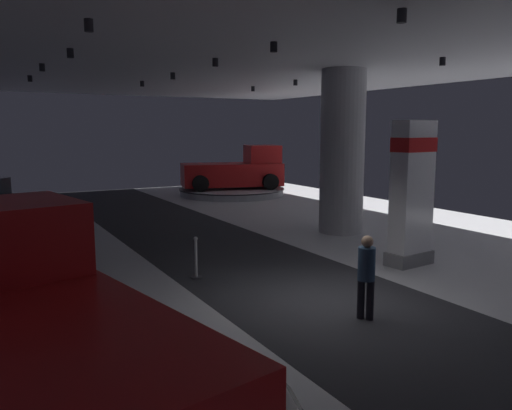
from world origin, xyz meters
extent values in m
cube|color=silver|center=(0.00, 0.00, -0.03)|extent=(24.00, 44.00, 0.05)
cube|color=#2D2D33|center=(0.00, 0.00, 0.00)|extent=(4.40, 44.00, 0.01)
cube|color=silver|center=(0.00, 0.00, 5.55)|extent=(24.00, 44.00, 0.10)
cylinder|color=black|center=(-4.19, 1.45, 5.32)|extent=(0.16, 0.16, 0.22)
cylinder|color=black|center=(-3.91, 5.07, 5.32)|extent=(0.16, 0.16, 0.22)
cylinder|color=black|center=(-4.15, 8.44, 5.32)|extent=(0.16, 0.16, 0.22)
cylinder|color=black|center=(-4.12, 12.20, 5.32)|extent=(0.16, 0.16, 0.22)
cylinder|color=black|center=(0.07, -1.79, 5.32)|extent=(0.16, 0.16, 0.22)
cylinder|color=black|center=(-0.12, 1.90, 5.32)|extent=(0.16, 0.16, 0.22)
cylinder|color=black|center=(-0.17, 4.90, 5.32)|extent=(0.16, 0.16, 0.22)
cylinder|color=black|center=(0.04, 8.84, 5.32)|extent=(0.16, 0.16, 0.22)
cylinder|color=black|center=(0.00, 12.26, 5.32)|extent=(0.16, 0.16, 0.22)
cylinder|color=black|center=(5.09, 1.75, 5.32)|extent=(0.16, 0.16, 0.22)
cylinder|color=black|center=(5.33, 5.47, 5.32)|extent=(0.16, 0.16, 0.22)
cylinder|color=black|center=(5.07, 8.87, 5.32)|extent=(0.16, 0.16, 0.22)
cylinder|color=black|center=(5.08, 12.32, 5.32)|extent=(0.16, 0.16, 0.22)
cylinder|color=#ADADB2|center=(4.85, 5.61, 2.75)|extent=(1.49, 1.49, 5.50)
cube|color=slate|center=(3.68, 1.28, 0.17)|extent=(1.32, 0.77, 0.35)
cube|color=white|center=(3.68, 1.28, 2.04)|extent=(1.15, 0.67, 3.38)
cube|color=red|center=(3.68, 1.28, 3.13)|extent=(1.18, 0.70, 0.36)
cylinder|color=#B7B7BC|center=(6.05, 16.48, 0.18)|extent=(5.57, 5.56, 0.37)
cylinder|color=black|center=(6.05, 16.48, 0.34)|extent=(5.68, 5.68, 0.05)
cube|color=red|center=(6.05, 16.48, 1.12)|extent=(5.66, 3.40, 1.20)
cube|color=red|center=(7.69, 16.04, 2.17)|extent=(2.13, 2.28, 1.00)
cube|color=#28333D|center=(7.20, 16.17, 2.17)|extent=(0.53, 1.71, 0.75)
cylinder|color=black|center=(8.15, 17.13, 0.79)|extent=(0.88, 0.49, 0.84)
cylinder|color=black|center=(7.54, 14.86, 0.79)|extent=(0.88, 0.49, 0.84)
cylinder|color=black|center=(4.56, 18.09, 0.79)|extent=(0.88, 0.49, 0.84)
cylinder|color=black|center=(3.95, 15.82, 0.79)|extent=(0.88, 0.49, 0.84)
cylinder|color=black|center=(-4.46, 9.78, 0.62)|extent=(0.69, 0.56, 0.68)
cylinder|color=black|center=(-5.57, 8.12, 0.62)|extent=(0.69, 0.56, 0.68)
sphere|color=white|center=(-4.22, 9.01, 1.01)|extent=(0.18, 0.18, 0.18)
sphere|color=white|center=(-4.77, 8.19, 1.01)|extent=(0.18, 0.18, 0.18)
cylinder|color=black|center=(-4.47, 4.49, 0.80)|extent=(0.88, 0.60, 0.84)
cylinder|color=black|center=(-5.43, 6.64, 0.80)|extent=(0.88, 0.60, 0.84)
cube|color=red|center=(-5.62, -2.51, 1.02)|extent=(3.07, 5.60, 1.20)
cube|color=#28333D|center=(-5.84, -1.34, 2.07)|extent=(1.73, 0.41, 0.75)
cylinder|color=black|center=(-4.81, -0.46, 0.69)|extent=(0.43, 0.88, 0.84)
cylinder|color=black|center=(0.10, -1.24, 0.40)|extent=(0.14, 0.14, 0.80)
cylinder|color=black|center=(0.00, -1.10, 0.40)|extent=(0.14, 0.14, 0.80)
cylinder|color=#233851|center=(0.05, -1.17, 1.06)|extent=(0.32, 0.32, 0.62)
sphere|color=#99755B|center=(0.05, -1.17, 1.48)|extent=(0.22, 0.22, 0.22)
cylinder|color=#333338|center=(-1.68, 2.83, 0.02)|extent=(0.28, 0.28, 0.04)
cylinder|color=#B2B2B7|center=(-1.68, 2.83, 0.48)|extent=(0.07, 0.07, 0.96)
sphere|color=#B2B2B7|center=(-1.68, 2.83, 0.96)|extent=(0.10, 0.10, 0.10)
camera|label=1|loc=(-6.17, -8.15, 3.50)|focal=35.85mm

